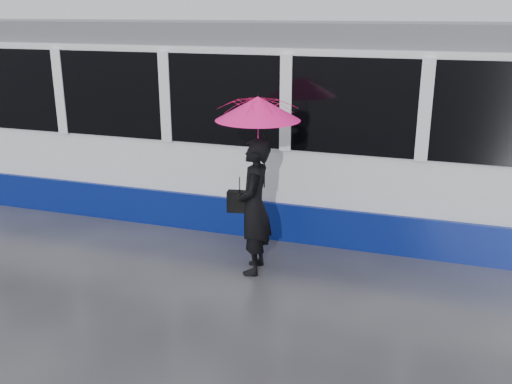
% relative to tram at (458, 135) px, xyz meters
% --- Properties ---
extents(ground, '(90.00, 90.00, 0.00)m').
position_rel_tram_xyz_m(ground, '(-2.58, -2.50, -1.64)').
color(ground, '#28282C').
rests_on(ground, ground).
extents(rails, '(34.00, 1.51, 0.02)m').
position_rel_tram_xyz_m(rails, '(-2.58, -0.00, -1.63)').
color(rails, '#3F3D38').
rests_on(rails, ground).
extents(tram, '(26.00, 2.56, 3.35)m').
position_rel_tram_xyz_m(tram, '(0.00, 0.00, 0.00)').
color(tram, white).
rests_on(tram, ground).
extents(woman, '(0.56, 0.76, 1.91)m').
position_rel_tram_xyz_m(woman, '(-2.59, -2.43, -0.68)').
color(woman, black).
rests_on(woman, ground).
extents(umbrella, '(1.28, 1.28, 1.29)m').
position_rel_tram_xyz_m(umbrella, '(-2.54, -2.43, 0.46)').
color(umbrella, '#F91580').
rests_on(umbrella, ground).
extents(handbag, '(0.36, 0.20, 0.48)m').
position_rel_tram_xyz_m(handbag, '(-2.81, -2.41, -0.63)').
color(handbag, black).
rests_on(handbag, ground).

